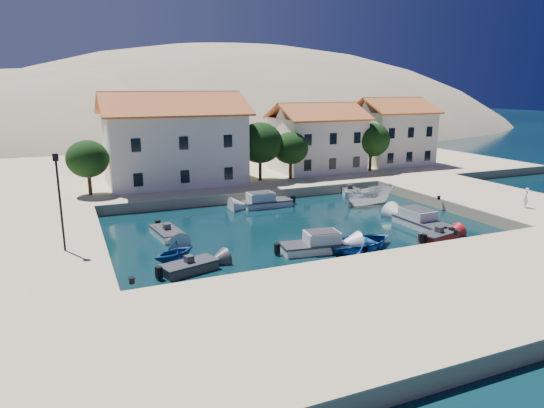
{
  "coord_description": "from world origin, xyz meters",
  "views": [
    {
      "loc": [
        -16.95,
        -24.25,
        11.16
      ],
      "look_at": [
        -1.95,
        10.64,
        2.0
      ],
      "focal_mm": 32.0,
      "sensor_mm": 36.0,
      "label": 1
    }
  ],
  "objects_px": {
    "building_mid": "(317,137)",
    "lamppost": "(59,193)",
    "cabin_cruiser_south": "(313,245)",
    "cabin_cruiser_east": "(423,222)",
    "rowboat_south": "(360,248)",
    "boat_east": "(368,205)",
    "pedestrian": "(526,198)",
    "building_right": "(392,131)",
    "building_left": "(174,137)"
  },
  "relations": [
    {
      "from": "lamppost",
      "to": "rowboat_south",
      "type": "height_order",
      "value": "lamppost"
    },
    {
      "from": "building_left",
      "to": "cabin_cruiser_south",
      "type": "height_order",
      "value": "building_left"
    },
    {
      "from": "cabin_cruiser_south",
      "to": "lamppost",
      "type": "bearing_deg",
      "value": 173.56
    },
    {
      "from": "building_right",
      "to": "cabin_cruiser_east",
      "type": "bearing_deg",
      "value": -121.12
    },
    {
      "from": "lamppost",
      "to": "boat_east",
      "type": "distance_m",
      "value": 28.42
    },
    {
      "from": "building_left",
      "to": "building_mid",
      "type": "xyz_separation_m",
      "value": [
        18.0,
        1.0,
        -0.71
      ]
    },
    {
      "from": "cabin_cruiser_south",
      "to": "boat_east",
      "type": "relative_size",
      "value": 0.88
    },
    {
      "from": "cabin_cruiser_south",
      "to": "cabin_cruiser_east",
      "type": "relative_size",
      "value": 0.87
    },
    {
      "from": "building_mid",
      "to": "boat_east",
      "type": "xyz_separation_m",
      "value": [
        -2.18,
        -14.77,
        -5.22
      ]
    },
    {
      "from": "cabin_cruiser_south",
      "to": "cabin_cruiser_east",
      "type": "xyz_separation_m",
      "value": [
        11.05,
        1.77,
        -0.0
      ]
    },
    {
      "from": "building_left",
      "to": "pedestrian",
      "type": "relative_size",
      "value": 8.49
    },
    {
      "from": "building_mid",
      "to": "cabin_cruiser_east",
      "type": "height_order",
      "value": "building_mid"
    },
    {
      "from": "building_left",
      "to": "boat_east",
      "type": "xyz_separation_m",
      "value": [
        15.82,
        -13.77,
        -5.94
      ]
    },
    {
      "from": "building_left",
      "to": "building_mid",
      "type": "distance_m",
      "value": 18.04
    },
    {
      "from": "lamppost",
      "to": "cabin_cruiser_east",
      "type": "bearing_deg",
      "value": -4.55
    },
    {
      "from": "cabin_cruiser_south",
      "to": "pedestrian",
      "type": "bearing_deg",
      "value": 8.75
    },
    {
      "from": "building_mid",
      "to": "building_right",
      "type": "bearing_deg",
      "value": 4.76
    },
    {
      "from": "lamppost",
      "to": "building_left",
      "type": "bearing_deg",
      "value": 60.1
    },
    {
      "from": "building_left",
      "to": "rowboat_south",
      "type": "relative_size",
      "value": 2.71
    },
    {
      "from": "boat_east",
      "to": "cabin_cruiser_south",
      "type": "bearing_deg",
      "value": 133.45
    },
    {
      "from": "building_mid",
      "to": "lamppost",
      "type": "relative_size",
      "value": 1.69
    },
    {
      "from": "building_mid",
      "to": "building_right",
      "type": "xyz_separation_m",
      "value": [
        12.0,
        1.0,
        0.25
      ]
    },
    {
      "from": "building_mid",
      "to": "cabin_cruiser_south",
      "type": "height_order",
      "value": "building_mid"
    },
    {
      "from": "rowboat_south",
      "to": "pedestrian",
      "type": "height_order",
      "value": "pedestrian"
    },
    {
      "from": "building_mid",
      "to": "cabin_cruiser_east",
      "type": "xyz_separation_m",
      "value": [
        -2.58,
        -23.14,
        -4.75
      ]
    },
    {
      "from": "building_left",
      "to": "cabin_cruiser_south",
      "type": "relative_size",
      "value": 3.13
    },
    {
      "from": "cabin_cruiser_south",
      "to": "cabin_cruiser_east",
      "type": "height_order",
      "value": "same"
    },
    {
      "from": "cabin_cruiser_south",
      "to": "cabin_cruiser_east",
      "type": "bearing_deg",
      "value": 16.49
    },
    {
      "from": "building_mid",
      "to": "rowboat_south",
      "type": "distance_m",
      "value": 27.93
    },
    {
      "from": "building_right",
      "to": "pedestrian",
      "type": "xyz_separation_m",
      "value": [
        -4.66,
        -25.42,
        -3.61
      ]
    },
    {
      "from": "cabin_cruiser_east",
      "to": "pedestrian",
      "type": "distance_m",
      "value": 10.1
    },
    {
      "from": "building_mid",
      "to": "cabin_cruiser_south",
      "type": "distance_m",
      "value": 28.79
    },
    {
      "from": "cabin_cruiser_east",
      "to": "building_left",
      "type": "bearing_deg",
      "value": 33.36
    },
    {
      "from": "building_mid",
      "to": "pedestrian",
      "type": "distance_m",
      "value": 25.72
    },
    {
      "from": "cabin_cruiser_east",
      "to": "building_right",
      "type": "bearing_deg",
      "value": -32.62
    },
    {
      "from": "cabin_cruiser_east",
      "to": "pedestrian",
      "type": "relative_size",
      "value": 3.13
    },
    {
      "from": "building_right",
      "to": "cabin_cruiser_south",
      "type": "xyz_separation_m",
      "value": [
        -25.63,
        -25.91,
        -5.0
      ]
    },
    {
      "from": "building_mid",
      "to": "cabin_cruiser_south",
      "type": "bearing_deg",
      "value": -118.68
    },
    {
      "from": "building_left",
      "to": "building_right",
      "type": "distance_m",
      "value": 30.07
    },
    {
      "from": "building_right",
      "to": "boat_east",
      "type": "xyz_separation_m",
      "value": [
        -14.18,
        -15.77,
        -5.47
      ]
    },
    {
      "from": "cabin_cruiser_east",
      "to": "pedestrian",
      "type": "xyz_separation_m",
      "value": [
        9.92,
        -1.28,
        1.39
      ]
    },
    {
      "from": "building_right",
      "to": "pedestrian",
      "type": "relative_size",
      "value": 5.46
    },
    {
      "from": "building_right",
      "to": "cabin_cruiser_east",
      "type": "relative_size",
      "value": 1.75
    },
    {
      "from": "building_left",
      "to": "rowboat_south",
      "type": "height_order",
      "value": "building_left"
    },
    {
      "from": "rowboat_south",
      "to": "pedestrian",
      "type": "xyz_separation_m",
      "value": [
        17.51,
        1.06,
        1.87
      ]
    },
    {
      "from": "building_left",
      "to": "building_mid",
      "type": "relative_size",
      "value": 1.4
    },
    {
      "from": "lamppost",
      "to": "cabin_cruiser_south",
      "type": "height_order",
      "value": "lamppost"
    },
    {
      "from": "lamppost",
      "to": "rowboat_south",
      "type": "distance_m",
      "value": 20.41
    },
    {
      "from": "building_right",
      "to": "lamppost",
      "type": "relative_size",
      "value": 1.52
    },
    {
      "from": "cabin_cruiser_south",
      "to": "boat_east",
      "type": "distance_m",
      "value": 15.3
    }
  ]
}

